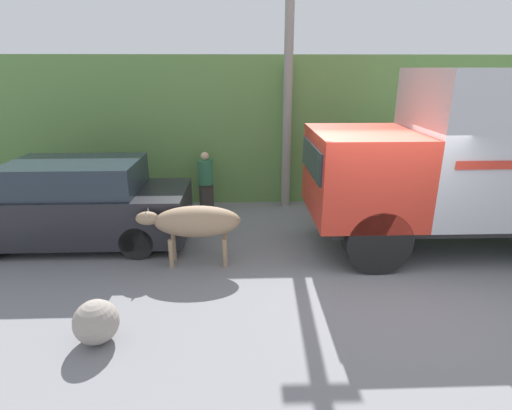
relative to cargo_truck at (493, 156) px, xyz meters
name	(u,v)px	position (x,y,z in m)	size (l,w,h in m)	color
ground_plane	(378,274)	(-2.39, -1.06, -1.91)	(60.00, 60.00, 0.00)	gray
hillside_embankment	(316,120)	(-2.39, 5.75, 0.00)	(32.00, 5.34, 3.84)	#608C47
cargo_truck	(493,156)	(0.00, 0.00, 0.00)	(6.46, 2.33, 3.52)	#2D2D2D
brown_cow	(195,222)	(-5.71, -0.52, -1.08)	(1.92, 0.58, 1.14)	#9E7F60
parked_suv	(75,205)	(-8.29, 0.53, -1.07)	(4.64, 1.82, 1.76)	#232328
pedestrian_on_hill	(206,180)	(-5.76, 2.45, -1.08)	(0.50, 0.50, 1.54)	#38332D
utility_pole	(288,69)	(-3.69, 2.76, 1.58)	(0.90, 0.22, 6.76)	gray
roadside_rock	(96,322)	(-6.81, -2.78, -1.61)	(0.60, 0.60, 0.60)	gray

